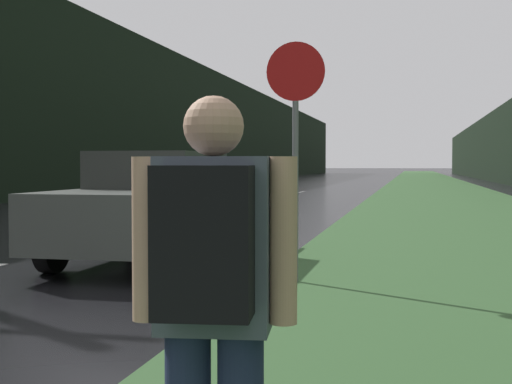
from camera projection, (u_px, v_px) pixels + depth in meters
grass_verge at (436, 190)px, 38.09m from camera, size 6.00×240.00×0.02m
lane_stripe_c at (149, 229)px, 15.22m from camera, size 0.12×3.00×0.01m
lane_stripe_d at (230, 209)px, 22.05m from camera, size 0.12×3.00×0.01m
lane_stripe_e at (273, 199)px, 28.88m from camera, size 0.12×3.00×0.01m
lane_stripe_f at (300, 192)px, 35.72m from camera, size 0.12×3.00×0.01m
treeline_far_side at (196, 126)px, 51.23m from camera, size 2.00×140.00×8.30m
stop_sign at (295, 136)px, 8.18m from camera, size 0.68×0.07×2.78m
hitchhiker_with_backpack at (212, 301)px, 2.34m from camera, size 0.55×0.43×1.60m
car_passing_near at (155, 205)px, 10.31m from camera, size 1.86×4.75×1.56m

